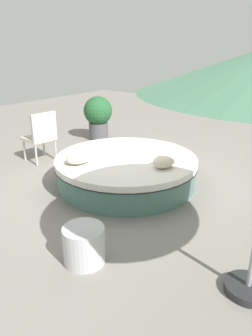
{
  "coord_description": "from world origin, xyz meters",
  "views": [
    {
      "loc": [
        3.74,
        3.1,
        2.2
      ],
      "look_at": [
        0.0,
        0.0,
        0.28
      ],
      "focal_mm": 34.27,
      "sensor_mm": 36.0,
      "label": 1
    }
  ],
  "objects": [
    {
      "name": "ground_plane",
      "position": [
        0.0,
        0.0,
        0.0
      ],
      "size": [
        16.0,
        16.0,
        0.0
      ],
      "primitive_type": "plane",
      "color": "gray"
    },
    {
      "name": "patio_chair",
      "position": [
        0.2,
        -1.95,
        0.56
      ],
      "size": [
        0.55,
        0.53,
        0.98
      ],
      "rotation": [
        0.0,
        0.0,
        3.08
      ],
      "color": "#B7B7BC",
      "rests_on": "ground_plane"
    },
    {
      "name": "round_bed",
      "position": [
        0.0,
        0.0,
        0.24
      ],
      "size": [
        2.3,
        2.3,
        0.47
      ],
      "color": "#4C726B",
      "rests_on": "ground_plane"
    },
    {
      "name": "throw_pillow_1",
      "position": [
        -0.02,
        0.71,
        0.57
      ],
      "size": [
        0.42,
        0.28,
        0.19
      ],
      "primitive_type": "ellipsoid",
      "color": "beige",
      "rests_on": "round_bed"
    },
    {
      "name": "throw_pillow_0",
      "position": [
        0.66,
        -0.39,
        0.55
      ],
      "size": [
        0.44,
        0.35,
        0.15
      ],
      "primitive_type": "ellipsoid",
      "color": "beige",
      "rests_on": "round_bed"
    },
    {
      "name": "side_table",
      "position": [
        1.84,
        0.95,
        0.21
      ],
      "size": [
        0.44,
        0.44,
        0.41
      ],
      "primitive_type": "cylinder",
      "color": "#B7B7BC",
      "rests_on": "ground_plane"
    },
    {
      "name": "planter",
      "position": [
        -1.62,
        -2.2,
        0.58
      ],
      "size": [
        0.67,
        0.67,
        1.02
      ],
      "color": "#4C4C51",
      "rests_on": "ground_plane"
    }
  ]
}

